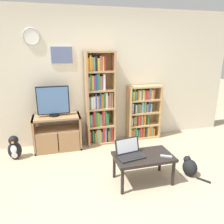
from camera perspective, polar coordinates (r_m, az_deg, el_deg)
ground_plane at (r=3.04m, az=5.44°, el=-22.01°), size 18.00×18.00×0.00m
wall_back at (r=4.38m, az=-3.54°, el=8.94°), size 5.70×0.09×2.60m
tv_stand at (r=4.27m, az=-14.04°, el=-5.30°), size 0.87×0.42×0.66m
television at (r=4.11m, az=-15.12°, el=2.70°), size 0.58×0.18×0.56m
bookshelf_tall at (r=4.28m, az=-3.35°, el=2.71°), size 0.56×0.31×1.83m
bookshelf_short at (r=4.65m, az=7.82°, el=-0.27°), size 0.70×0.26×1.13m
coffee_table at (r=3.21m, az=8.19°, el=-11.98°), size 0.83×0.49×0.42m
laptop at (r=3.12m, az=4.57°, el=-10.38°), size 0.41×0.32×0.24m
remote_near_laptop at (r=3.20m, az=13.96°, el=-11.17°), size 0.16×0.12×0.02m
cat at (r=3.63m, az=19.57°, el=-13.32°), size 0.31×0.42×0.30m
penguin_figurine at (r=4.21m, az=-24.12°, el=-8.67°), size 0.23×0.21×0.43m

